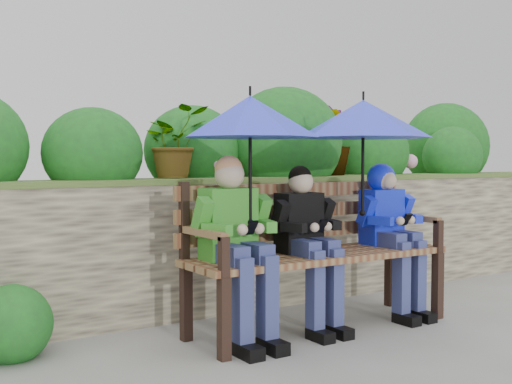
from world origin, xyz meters
TOP-DOWN VIEW (x-y plane):
  - ground at (0.00, 0.00)m, footprint 60.00×60.00m
  - garden_backdrop at (0.05, 1.60)m, footprint 8.00×2.84m
  - park_bench at (0.38, -0.03)m, footprint 1.95×0.57m
  - boy_left at (-0.29, -0.13)m, footprint 0.51×0.59m
  - boy_middle at (0.28, -0.12)m, footprint 0.46×0.53m
  - boy_right at (1.06, -0.11)m, footprint 0.46×0.56m
  - umbrella_left at (-0.19, -0.12)m, footprint 0.88×0.88m
  - umbrella_right at (0.75, -0.14)m, footprint 0.96×0.96m

SIDE VIEW (x-z plane):
  - ground at x=0.00m, z-range 0.00..0.00m
  - park_bench at x=0.38m, z-range 0.07..1.10m
  - garden_backdrop at x=0.05m, z-range -0.28..1.55m
  - boy_middle at x=0.28m, z-range 0.09..1.22m
  - boy_left at x=-0.29m, z-range 0.08..1.28m
  - boy_right at x=1.06m, z-range 0.13..1.27m
  - umbrella_left at x=-0.19m, z-range 1.00..1.89m
  - umbrella_right at x=0.75m, z-range 1.02..1.90m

